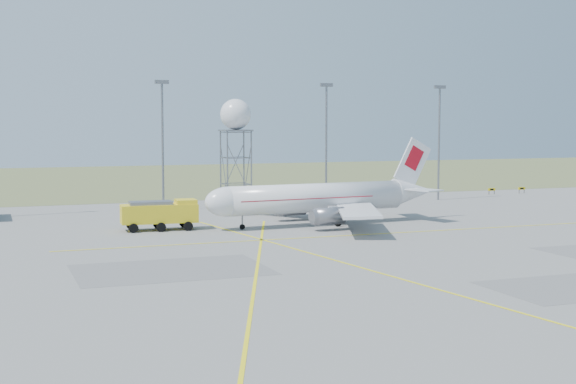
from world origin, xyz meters
name	(u,v)px	position (x,y,z in m)	size (l,w,h in m)	color
ground	(439,285)	(0.00, 0.00, 0.00)	(400.00, 400.00, 0.00)	gray
grass_strip	(141,179)	(0.00, 140.00, 0.01)	(400.00, 120.00, 0.03)	#5D703D
mast_b	(162,134)	(-10.00, 66.00, 12.07)	(2.20, 0.50, 20.50)	slate
mast_c	(326,133)	(18.00, 66.00, 12.07)	(2.20, 0.50, 20.50)	slate
mast_d	(439,133)	(40.00, 66.00, 12.07)	(2.20, 0.50, 20.50)	slate
taxi_sign_near	(492,190)	(55.60, 72.00, 0.89)	(1.60, 0.17, 1.20)	black
taxi_sign_far	(522,189)	(62.60, 72.00, 0.89)	(1.60, 0.17, 1.20)	black
airliner_main	(320,198)	(6.21, 40.99, 3.61)	(34.65, 33.58, 11.78)	silver
radar_tower	(236,148)	(0.92, 62.48, 9.88)	(4.86, 4.86, 17.60)	slate
fire_truck	(161,216)	(-15.05, 43.16, 1.87)	(9.94, 4.43, 3.90)	yellow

